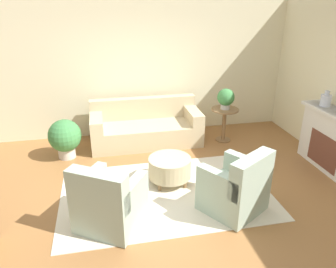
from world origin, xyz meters
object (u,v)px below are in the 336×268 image
potted_plant_floor (65,137)px  couch (146,128)px  armchair_right (236,188)px  vase_mantel_near (326,100)px  side_table (224,119)px  ottoman_table (170,167)px  potted_plant_on_side_table (226,98)px  armchair_left (108,203)px

potted_plant_floor → couch: bearing=14.2°
armchair_right → vase_mantel_near: size_ratio=3.78×
side_table → armchair_right: bearing=-106.7°
ottoman_table → side_table: size_ratio=0.97×
armchair_right → potted_plant_on_side_table: 2.49m
side_table → potted_plant_floor: bearing=-177.5°
potted_plant_on_side_table → potted_plant_floor: size_ratio=0.56×
couch → vase_mantel_near: vase_mantel_near is taller
armchair_right → potted_plant_on_side_table: size_ratio=2.48×
potted_plant_on_side_table → couch: bearing=170.8°
armchair_left → side_table: size_ratio=1.48×
couch → ottoman_table: couch is taller
vase_mantel_near → potted_plant_floor: vase_mantel_near is taller
couch → potted_plant_floor: 1.60m
ottoman_table → potted_plant_floor: size_ratio=0.91×
potted_plant_on_side_table → armchair_left: bearing=-136.3°
couch → potted_plant_on_side_table: potted_plant_on_side_table is taller
armchair_left → ottoman_table: size_ratio=1.52×
armchair_left → potted_plant_floor: armchair_left is taller
ottoman_table → potted_plant_on_side_table: 2.12m
couch → side_table: bearing=-9.2°
armchair_right → side_table: size_ratio=1.48×
vase_mantel_near → potted_plant_floor: (-4.49, 1.02, -0.73)m
armchair_left → side_table: armchair_left is taller
armchair_left → vase_mantel_near: 4.05m
side_table → couch: bearing=170.8°
vase_mantel_near → potted_plant_on_side_table: vase_mantel_near is taller
armchair_left → armchair_right: (1.74, 0.00, 0.00)m
ottoman_table → potted_plant_floor: potted_plant_floor is taller
armchair_left → side_table: bearing=43.7°
ottoman_table → potted_plant_on_side_table: size_ratio=1.63×
potted_plant_on_side_table → armchair_right: bearing=-106.7°
ottoman_table → side_table: bearing=44.6°
side_table → potted_plant_on_side_table: size_ratio=1.67×
armchair_right → side_table: armchair_right is taller
armchair_right → vase_mantel_near: 2.49m
side_table → potted_plant_floor: size_ratio=0.94×
vase_mantel_near → potted_plant_on_side_table: (-1.36, 1.16, -0.22)m
side_table → vase_mantel_near: bearing=-40.4°
couch → side_table: (1.58, -0.26, 0.16)m
couch → potted_plant_on_side_table: 1.72m
side_table → potted_plant_floor: potted_plant_floor is taller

